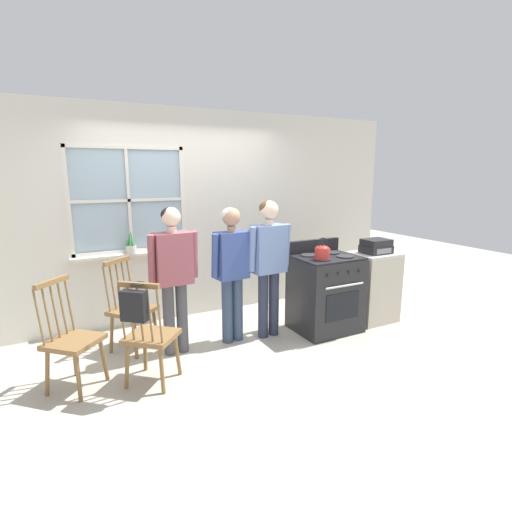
% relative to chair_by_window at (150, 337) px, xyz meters
% --- Properties ---
extents(ground_plane, '(16.00, 16.00, 0.00)m').
position_rel_chair_by_window_xyz_m(ground_plane, '(0.86, 0.18, -0.45)').
color(ground_plane, '#B2AD9E').
extents(wall_back, '(6.40, 0.16, 2.70)m').
position_rel_chair_by_window_xyz_m(wall_back, '(0.91, 1.58, 0.88)').
color(wall_back, silver).
rests_on(wall_back, ground_plane).
extents(chair_by_window, '(0.58, 0.58, 1.00)m').
position_rel_chair_by_window_xyz_m(chair_by_window, '(0.00, 0.00, 0.00)').
color(chair_by_window, olive).
rests_on(chair_by_window, ground_plane).
extents(chair_near_wall, '(0.58, 0.58, 1.00)m').
position_rel_chair_by_window_xyz_m(chair_near_wall, '(-0.64, 0.24, 0.00)').
color(chair_near_wall, olive).
rests_on(chair_near_wall, ground_plane).
extents(chair_center_cluster, '(0.58, 0.58, 1.00)m').
position_rel_chair_by_window_xyz_m(chair_center_cluster, '(-0.02, 0.83, 0.00)').
color(chair_center_cluster, olive).
rests_on(chair_center_cluster, ground_plane).
extents(person_elderly_left, '(0.54, 0.23, 1.57)m').
position_rel_chair_by_window_xyz_m(person_elderly_left, '(0.38, 0.51, 0.49)').
color(person_elderly_left, '#4C4C51').
rests_on(person_elderly_left, ground_plane).
extents(person_teen_center, '(0.51, 0.24, 1.54)m').
position_rel_chair_by_window_xyz_m(person_teen_center, '(1.04, 0.51, 0.47)').
color(person_teen_center, '#384766').
rests_on(person_teen_center, ground_plane).
extents(person_adult_right, '(0.54, 0.24, 1.60)m').
position_rel_chair_by_window_xyz_m(person_adult_right, '(1.48, 0.45, 0.52)').
color(person_adult_right, '#2D3347').
rests_on(person_adult_right, ground_plane).
extents(stove, '(0.76, 0.68, 1.08)m').
position_rel_chair_by_window_xyz_m(stove, '(2.19, 0.30, 0.02)').
color(stove, '#232326').
rests_on(stove, ground_plane).
extents(kettle, '(0.21, 0.17, 0.25)m').
position_rel_chair_by_window_xyz_m(kettle, '(2.02, 0.17, 0.57)').
color(kettle, red).
rests_on(kettle, stove).
extents(potted_plant, '(0.12, 0.12, 0.29)m').
position_rel_chair_by_window_xyz_m(potted_plant, '(0.14, 1.49, 0.58)').
color(potted_plant, beige).
rests_on(potted_plant, wall_back).
extents(handbag, '(0.25, 0.25, 0.31)m').
position_rel_chair_by_window_xyz_m(handbag, '(-0.15, -0.18, 0.38)').
color(handbag, black).
rests_on(handbag, chair_by_window).
extents(side_counter, '(0.55, 0.50, 0.90)m').
position_rel_chair_by_window_xyz_m(side_counter, '(2.94, 0.28, -0.00)').
color(side_counter, beige).
rests_on(side_counter, ground_plane).
extents(stereo, '(0.34, 0.29, 0.18)m').
position_rel_chair_by_window_xyz_m(stereo, '(2.94, 0.26, 0.54)').
color(stereo, '#232326').
rests_on(stereo, side_counter).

